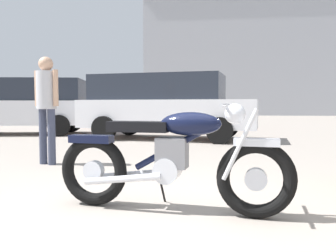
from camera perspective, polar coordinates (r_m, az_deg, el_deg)
The scene contains 7 objects.
ground_plane at distance 2.83m, azimuth -2.66°, elevation -15.46°, with size 80.00×80.00×0.00m, color gray.
vintage_motorcycle at distance 2.99m, azimuth 0.60°, elevation -5.52°, with size 2.07×0.70×0.94m.
bystander at distance 5.68m, azimuth -19.31°, elevation 4.25°, with size 0.43×0.30×1.66m.
red_hatchback_near at distance 14.76m, azimuth -0.23°, elevation 3.50°, with size 4.91×2.49×1.74m.
pale_sedan_back at distance 11.97m, azimuth -22.94°, elevation 3.25°, with size 4.89×2.44×1.74m.
blue_hatchback_right at distance 9.48m, azimuth -0.55°, elevation 3.55°, with size 4.95×2.64×1.74m.
industrial_building at distance 38.85m, azimuth 12.51°, elevation 10.45°, with size 20.58×13.67×25.33m.
Camera 1 is at (0.33, -2.66, 0.92)m, focal length 37.15 mm.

